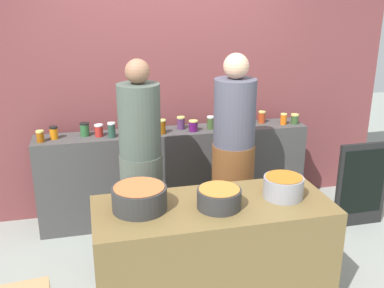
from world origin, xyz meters
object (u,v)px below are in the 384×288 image
object	(u,v)px
preserve_jar_1	(54,133)
preserve_jar_5	(143,128)
preserve_jar_10	(240,121)
cook_with_tongs	(141,174)
preserve_jar_0	(40,136)
preserve_jar_12	(262,117)
preserve_jar_2	(85,129)
preserve_jar_9	(211,123)
cook_in_cap	(233,161)
preserve_jar_7	(181,123)
cooking_pot_center	(219,198)
preserve_jar_14	(295,119)
chalkboard_sign	(362,185)
preserve_jar_8	(193,126)
preserve_jar_3	(99,130)
cooking_pot_right	(283,187)
preserve_jar_13	(284,119)
cooking_pot_left	(139,198)
preserve_jar_4	(112,130)
preserve_jar_11	(249,118)
preserve_jar_6	(162,127)

from	to	relation	value
preserve_jar_1	preserve_jar_5	bearing A→B (deg)	-1.70
preserve_jar_10	cook_with_tongs	world-z (taller)	cook_with_tongs
preserve_jar_0	preserve_jar_12	bearing A→B (deg)	3.06
preserve_jar_2	preserve_jar_9	size ratio (longest dim) A/B	0.99
cook_in_cap	preserve_jar_7	bearing A→B (deg)	118.88
preserve_jar_2	preserve_jar_9	xyz separation A→B (m)	(1.22, -0.06, 0.00)
preserve_jar_5	preserve_jar_7	distance (m)	0.39
preserve_jar_7	cooking_pot_center	world-z (taller)	preserve_jar_7
cooking_pot_center	preserve_jar_1	bearing A→B (deg)	128.67
preserve_jar_2	preserve_jar_5	xyz separation A→B (m)	(0.55, -0.05, -0.01)
preserve_jar_9	preserve_jar_14	world-z (taller)	preserve_jar_9
preserve_jar_0	chalkboard_sign	distance (m)	3.11
preserve_jar_12	chalkboard_sign	world-z (taller)	preserve_jar_12
preserve_jar_8	chalkboard_sign	bearing A→B (deg)	-19.17
preserve_jar_9	preserve_jar_10	world-z (taller)	same
preserve_jar_12	preserve_jar_14	xyz separation A→B (m)	(0.32, -0.11, -0.01)
preserve_jar_3	cooking_pot_right	xyz separation A→B (m)	(1.26, -1.39, -0.11)
preserve_jar_0	preserve_jar_8	xyz separation A→B (m)	(1.43, 0.00, 0.00)
preserve_jar_14	cook_with_tongs	world-z (taller)	cook_with_tongs
chalkboard_sign	cook_with_tongs	bearing A→B (deg)	-178.10
cook_with_tongs	cook_in_cap	bearing A→B (deg)	6.64
preserve_jar_12	preserve_jar_13	bearing A→B (deg)	-26.75
preserve_jar_13	preserve_jar_14	world-z (taller)	preserve_jar_13
preserve_jar_3	chalkboard_sign	size ratio (longest dim) A/B	0.13
preserve_jar_13	cooking_pot_right	distance (m)	1.49
preserve_jar_8	cook_in_cap	world-z (taller)	cook_in_cap
preserve_jar_0	preserve_jar_14	world-z (taller)	preserve_jar_0
preserve_jar_2	preserve_jar_13	world-z (taller)	preserve_jar_2
cooking_pot_right	preserve_jar_1	bearing A→B (deg)	139.92
preserve_jar_1	preserve_jar_3	bearing A→B (deg)	-2.34
cooking_pot_left	cook_with_tongs	xyz separation A→B (m)	(0.10, 0.67, -0.10)
preserve_jar_4	preserve_jar_10	xyz separation A→B (m)	(1.28, 0.02, -0.01)
cook_in_cap	preserve_jar_5	bearing A→B (deg)	142.30
preserve_jar_0	preserve_jar_7	world-z (taller)	preserve_jar_7
preserve_jar_1	cook_with_tongs	bearing A→B (deg)	-43.55
preserve_jar_12	preserve_jar_14	size ratio (longest dim) A/B	1.21
preserve_jar_2	cooking_pot_right	size ratio (longest dim) A/B	0.44
preserve_jar_1	preserve_jar_5	distance (m)	0.83
preserve_jar_7	cooking_pot_center	size ratio (longest dim) A/B	0.41
preserve_jar_13	cooking_pot_left	bearing A→B (deg)	-141.79
preserve_jar_2	preserve_jar_11	bearing A→B (deg)	0.93
chalkboard_sign	preserve_jar_8	bearing A→B (deg)	160.83
preserve_jar_4	preserve_jar_1	bearing A→B (deg)	172.18
preserve_jar_9	cook_with_tongs	distance (m)	1.04
preserve_jar_10	cook_in_cap	xyz separation A→B (m)	(-0.25, -0.53, -0.21)
preserve_jar_6	cook_in_cap	world-z (taller)	cook_in_cap
preserve_jar_7	preserve_jar_14	world-z (taller)	preserve_jar_7
preserve_jar_11	chalkboard_sign	world-z (taller)	preserve_jar_11
preserve_jar_0	preserve_jar_4	size ratio (longest dim) A/B	0.76
preserve_jar_7	preserve_jar_13	distance (m)	1.07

